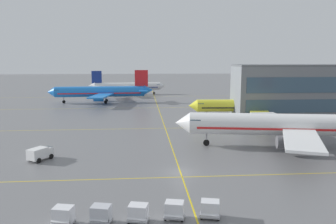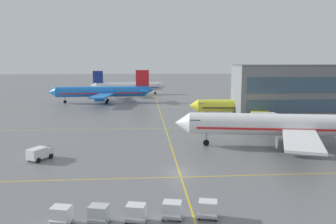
% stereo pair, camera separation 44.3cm
% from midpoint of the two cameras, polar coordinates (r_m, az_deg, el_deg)
% --- Properties ---
extents(ground_plane, '(600.00, 600.00, 0.00)m').
position_cam_midpoint_polar(ground_plane, '(50.15, 2.21, -10.12)').
color(ground_plane, slate).
extents(airliner_front_gate, '(40.11, 34.19, 12.50)m').
position_cam_midpoint_polar(airliner_front_gate, '(65.93, 19.26, -2.10)').
color(airliner_front_gate, white).
rests_on(airliner_front_gate, ground).
extents(airliner_second_row, '(33.28, 28.69, 10.35)m').
position_cam_midpoint_polar(airliner_second_row, '(95.10, 13.86, 1.04)').
color(airliner_second_row, yellow).
rests_on(airliner_second_row, ground).
extents(airliner_third_row, '(38.41, 33.17, 11.96)m').
position_cam_midpoint_polar(airliner_third_row, '(127.09, -10.85, 3.38)').
color(airliner_third_row, blue).
rests_on(airliner_third_row, ground).
extents(airliner_far_left_stand, '(34.48, 29.62, 10.71)m').
position_cam_midpoint_polar(airliner_far_left_stand, '(153.44, -6.67, 4.30)').
color(airliner_far_left_stand, white).
rests_on(airliner_far_left_stand, ground).
extents(taxiway_markings, '(148.49, 146.15, 0.01)m').
position_cam_midpoint_polar(taxiway_markings, '(96.43, -0.94, -0.71)').
color(taxiway_markings, yellow).
rests_on(taxiway_markings, ground).
extents(service_truck_red_van, '(3.73, 4.46, 2.10)m').
position_cam_midpoint_polar(service_truck_red_van, '(59.30, -20.55, -6.46)').
color(service_truck_red_van, white).
rests_on(service_truck_red_van, ground).
extents(baggage_cart_row_leftmost, '(2.87, 2.09, 1.86)m').
position_cam_midpoint_polar(baggage_cart_row_leftmost, '(36.87, -17.23, -16.23)').
color(baggage_cart_row_leftmost, '#99999E').
rests_on(baggage_cart_row_leftmost, ground).
extents(baggage_cart_row_second, '(2.87, 2.09, 1.86)m').
position_cam_midpoint_polar(baggage_cart_row_second, '(36.22, -11.23, -16.46)').
color(baggage_cart_row_second, '#99999E').
rests_on(baggage_cart_row_second, ground).
extents(baggage_cart_row_middle, '(2.87, 2.09, 1.86)m').
position_cam_midpoint_polar(baggage_cart_row_middle, '(35.91, -5.07, -16.55)').
color(baggage_cart_row_middle, '#99999E').
rests_on(baggage_cart_row_middle, ground).
extents(baggage_cart_row_fourth, '(2.87, 2.09, 1.86)m').
position_cam_midpoint_polar(baggage_cart_row_fourth, '(36.37, 1.07, -16.16)').
color(baggage_cart_row_fourth, '#99999E').
rests_on(baggage_cart_row_fourth, ground).
extents(baggage_cart_row_fifth, '(2.87, 2.09, 1.86)m').
position_cam_midpoint_polar(baggage_cart_row_fifth, '(36.83, 7.10, -15.90)').
color(baggage_cart_row_fifth, '#99999E').
rests_on(baggage_cart_row_fifth, ground).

